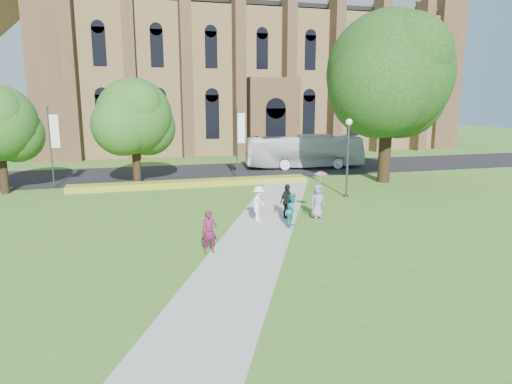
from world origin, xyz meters
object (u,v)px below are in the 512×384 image
object	(u,v)px
tour_coach	(304,151)
streetlamp	(348,148)
pedestrian_0	(209,232)
large_tree	(389,74)

from	to	relation	value
tour_coach	streetlamp	bearing A→B (deg)	176.64
streetlamp	pedestrian_0	xyz separation A→B (m)	(-10.87, -8.94, -2.35)
streetlamp	large_tree	distance (m)	8.73
large_tree	tour_coach	xyz separation A→B (m)	(-3.26, 8.91, -6.77)
large_tree	pedestrian_0	distance (m)	22.44
streetlamp	large_tree	size ratio (longest dim) A/B	0.40
streetlamp	tour_coach	bearing A→B (deg)	80.53
streetlamp	pedestrian_0	world-z (taller)	streetlamp
tour_coach	large_tree	bearing A→B (deg)	-153.78
large_tree	tour_coach	bearing A→B (deg)	110.10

